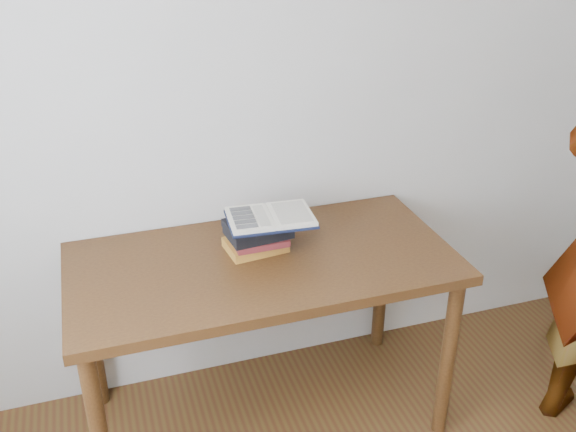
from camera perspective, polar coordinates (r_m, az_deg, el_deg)
name	(u,v)px	position (r m, az deg, el deg)	size (l,w,h in m)	color
room_shell	(548,207)	(0.94, 22.14, 0.72)	(3.54, 3.54, 2.62)	beige
desk	(263,280)	(2.47, -2.22, -5.73)	(1.45, 0.72, 0.78)	#482C12
book_stack	(257,236)	(2.44, -2.81, -1.77)	(0.25, 0.20, 0.13)	#A95526
open_book	(270,217)	(2.41, -1.57, -0.12)	(0.34, 0.25, 0.03)	black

